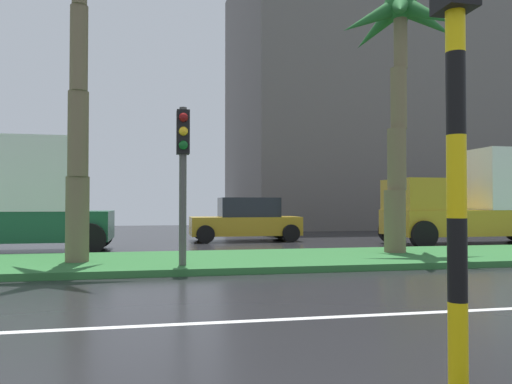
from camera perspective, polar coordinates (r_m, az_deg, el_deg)
name	(u,v)px	position (r m, az deg, el deg)	size (l,w,h in m)	color
palm_tree_centre	(399,54)	(14.98, 16.16, 14.97)	(3.58, 3.42, 7.39)	brown
traffic_signal_median_right	(183,156)	(10.97, -8.39, 4.10)	(0.28, 0.43, 3.45)	#4C4C47
traffic_signal_foreground	(454,43)	(4.63, 21.80, 15.60)	(0.28, 0.43, 4.13)	yellow
box_truck_lead	(4,202)	(16.78, -26.95, -1.00)	(6.40, 2.64, 3.46)	#195133
car_in_traffic_third	(246,220)	(19.74, -1.15, -3.26)	(4.30, 2.02, 1.72)	#B28C1E
box_truck_following	(476,202)	(19.82, 23.95, -1.05)	(6.40, 2.64, 3.46)	#B28C1E
building_far_right	(391,100)	(36.80, 15.28, 10.20)	(21.71, 14.07, 17.61)	#605B59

